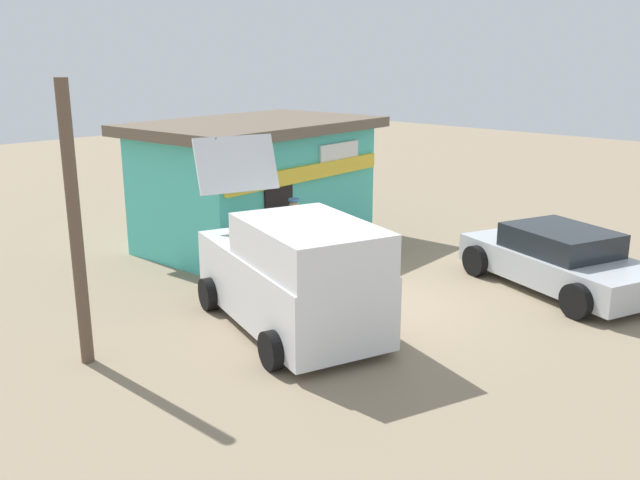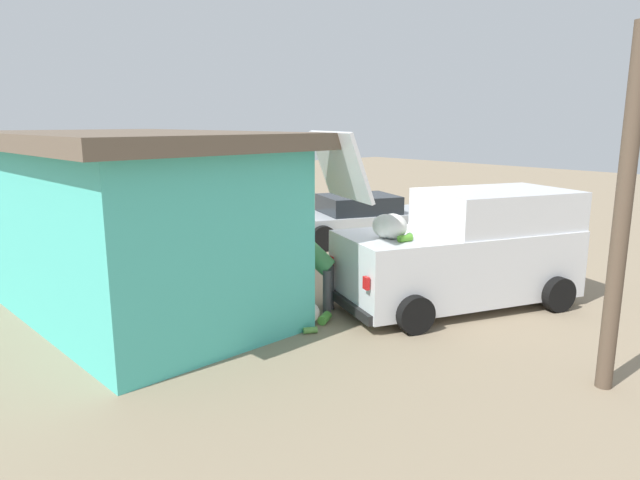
% 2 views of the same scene
% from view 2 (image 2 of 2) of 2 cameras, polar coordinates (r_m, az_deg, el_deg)
% --- Properties ---
extents(ground_plane, '(60.00, 60.00, 0.00)m').
position_cam_2_polar(ground_plane, '(12.33, 6.77, -3.68)').
color(ground_plane, gray).
extents(storefront_bar, '(6.42, 4.34, 3.14)m').
position_cam_2_polar(storefront_bar, '(10.17, -18.38, 1.72)').
color(storefront_bar, '#4CC6B7').
rests_on(storefront_bar, ground_plane).
extents(delivery_van, '(3.21, 5.02, 3.16)m').
position_cam_2_polar(delivery_van, '(10.54, 14.55, -0.92)').
color(delivery_van, silver).
rests_on(delivery_van, ground_plane).
extents(parked_sedan, '(3.26, 4.58, 1.28)m').
position_cam_2_polar(parked_sedan, '(15.89, 3.91, 2.16)').
color(parked_sedan, '#B2B7BC').
rests_on(parked_sedan, ground_plane).
extents(vendor_standing, '(0.56, 0.41, 1.66)m').
position_cam_2_polar(vendor_standing, '(10.55, -4.00, -0.98)').
color(vendor_standing, '#726047').
rests_on(vendor_standing, ground_plane).
extents(customer_bending, '(0.71, 0.70, 1.36)m').
position_cam_2_polar(customer_bending, '(9.82, -0.18, -2.66)').
color(customer_bending, '#4C4C51').
rests_on(customer_bending, ground_plane).
extents(unloaded_banana_pile, '(0.73, 0.88, 0.41)m').
position_cam_2_polar(unloaded_banana_pile, '(9.32, -1.79, -7.63)').
color(unloaded_banana_pile, silver).
rests_on(unloaded_banana_pile, ground_plane).
extents(paint_bucket, '(0.27, 0.27, 0.36)m').
position_cam_2_polar(paint_bucket, '(13.29, -7.88, -1.75)').
color(paint_bucket, '#BF3F33').
rests_on(paint_bucket, ground_plane).
extents(utility_pole, '(0.20, 0.20, 4.42)m').
position_cam_2_polar(utility_pole, '(7.59, 28.38, 2.21)').
color(utility_pole, brown).
rests_on(utility_pole, ground_plane).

